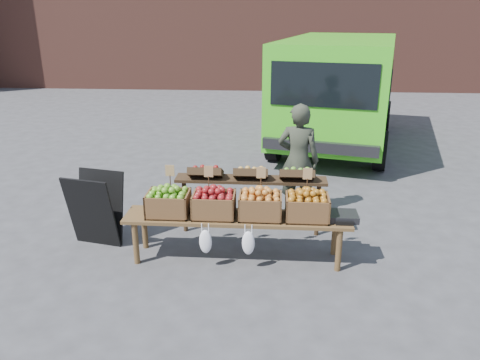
# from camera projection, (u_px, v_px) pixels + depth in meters

# --- Properties ---
(ground) EXTENTS (80.00, 80.00, 0.00)m
(ground) POSITION_uv_depth(u_px,v_px,m) (180.00, 263.00, 5.68)
(ground) COLOR #424244
(delivery_van) EXTENTS (3.55, 5.63, 2.34)m
(delivery_van) POSITION_uv_depth(u_px,v_px,m) (338.00, 93.00, 10.36)
(delivery_van) COLOR green
(delivery_van) RESTS_ON ground
(vendor) EXTENTS (0.67, 0.51, 1.67)m
(vendor) POSITION_uv_depth(u_px,v_px,m) (298.00, 160.00, 6.81)
(vendor) COLOR #2F3427
(vendor) RESTS_ON ground
(chalkboard_sign) EXTENTS (0.70, 0.48, 0.97)m
(chalkboard_sign) POSITION_uv_depth(u_px,v_px,m) (96.00, 209.00, 5.99)
(chalkboard_sign) COLOR black
(chalkboard_sign) RESTS_ON ground
(back_table) EXTENTS (2.10, 0.44, 1.04)m
(back_table) POSITION_uv_depth(u_px,v_px,m) (251.00, 198.00, 6.27)
(back_table) COLOR #302113
(back_table) RESTS_ON ground
(display_bench) EXTENTS (2.70, 0.56, 0.57)m
(display_bench) POSITION_uv_depth(u_px,v_px,m) (237.00, 238.00, 5.68)
(display_bench) COLOR brown
(display_bench) RESTS_ON ground
(crate_golden_apples) EXTENTS (0.50, 0.40, 0.28)m
(crate_golden_apples) POSITION_uv_depth(u_px,v_px,m) (168.00, 204.00, 5.59)
(crate_golden_apples) COLOR #4A7825
(crate_golden_apples) RESTS_ON display_bench
(crate_russet_pears) EXTENTS (0.50, 0.40, 0.28)m
(crate_russet_pears) POSITION_uv_depth(u_px,v_px,m) (214.00, 205.00, 5.56)
(crate_russet_pears) COLOR maroon
(crate_russet_pears) RESTS_ON display_bench
(crate_red_apples) EXTENTS (0.50, 0.40, 0.28)m
(crate_red_apples) POSITION_uv_depth(u_px,v_px,m) (260.00, 206.00, 5.52)
(crate_red_apples) COLOR #A48D22
(crate_red_apples) RESTS_ON display_bench
(crate_green_apples) EXTENTS (0.50, 0.40, 0.28)m
(crate_green_apples) POSITION_uv_depth(u_px,v_px,m) (307.00, 207.00, 5.48)
(crate_green_apples) COLOR #A9651C
(crate_green_apples) RESTS_ON display_bench
(weighing_scale) EXTENTS (0.34, 0.30, 0.08)m
(weighing_scale) POSITION_uv_depth(u_px,v_px,m) (343.00, 216.00, 5.49)
(weighing_scale) COLOR black
(weighing_scale) RESTS_ON display_bench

